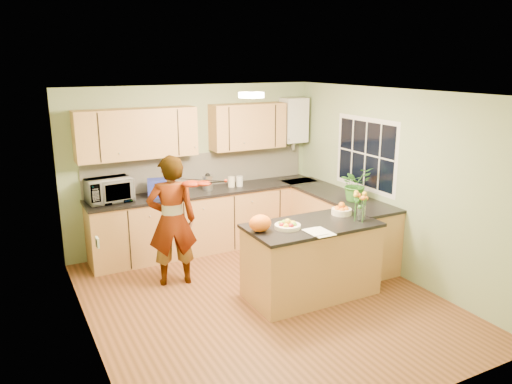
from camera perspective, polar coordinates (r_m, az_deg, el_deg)
name	(u,v)px	position (r m, az deg, el deg)	size (l,w,h in m)	color
floor	(263,300)	(6.25, 0.80, -12.26)	(4.50, 4.50, 0.00)	brown
ceiling	(264,93)	(5.58, 0.89, 11.25)	(4.00, 4.50, 0.02)	white
wall_back	(194,167)	(7.79, -7.10, 2.86)	(4.00, 0.02, 2.50)	#93A475
wall_front	(402,273)	(4.08, 16.32, -8.86)	(4.00, 0.02, 2.50)	#93A475
wall_left	(85,228)	(5.19, -19.01, -3.95)	(0.02, 4.50, 2.50)	#93A475
wall_right	(394,183)	(6.94, 15.50, 0.97)	(0.02, 4.50, 2.50)	#93A475
back_counter	(209,219)	(7.75, -5.43, -3.11)	(3.64, 0.62, 0.94)	tan
right_counter	(335,224)	(7.59, 9.07, -3.62)	(0.62, 2.24, 0.94)	tan
splashback	(200,170)	(7.82, -6.36, 2.55)	(3.60, 0.02, 0.52)	beige
upper_cabinets	(186,130)	(7.47, -8.05, 6.99)	(3.20, 0.34, 0.70)	tan
boiler	(294,120)	(8.29, 4.32, 8.18)	(0.40, 0.30, 0.86)	silver
window_right	(366,154)	(7.32, 12.43, 4.25)	(0.01, 1.30, 1.05)	silver
light_switch	(97,242)	(4.61, -17.67, -5.50)	(0.02, 0.09, 0.09)	silver
ceiling_lamp	(251,95)	(5.85, -0.54, 11.03)	(0.30, 0.30, 0.07)	#FFEABF
peninsula_island	(311,259)	(6.25, 6.32, -7.67)	(1.62, 0.83, 0.93)	tan
fruit_dish	(288,225)	(5.89, 3.63, -3.75)	(0.31, 0.31, 0.11)	#F8E9C6
orange_bowl	(342,210)	(6.50, 9.75, -1.99)	(0.26, 0.26, 0.15)	#F8E9C6
flower_vase	(362,199)	(6.22, 12.04, -0.74)	(0.23, 0.23, 0.43)	silver
orange_bag	(260,223)	(5.76, 0.48, -3.59)	(0.27, 0.23, 0.20)	orange
papers	(320,232)	(5.80, 7.29, -4.55)	(0.24, 0.33, 0.01)	white
violinist	(172,221)	(6.49, -9.57, -3.26)	(0.63, 0.41, 1.71)	tan
violin	(191,184)	(6.21, -7.38, 0.95)	(0.59, 0.23, 0.12)	#580A05
microwave	(109,190)	(7.19, -16.44, 0.19)	(0.60, 0.41, 0.33)	silver
blue_box	(159,188)	(7.32, -11.04, 0.46)	(0.32, 0.23, 0.25)	navy
kettle	(208,182)	(7.59, -5.52, 1.15)	(0.16, 0.16, 0.30)	#B1B1B5
jar_cream	(231,182)	(7.76, -2.84, 1.18)	(0.11, 0.11, 0.16)	#F8E9C6
jar_white	(240,181)	(7.79, -1.89, 1.24)	(0.10, 0.10, 0.16)	silver
potted_plant	(355,184)	(7.09, 11.27, 0.92)	(0.43, 0.38, 0.48)	#327326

